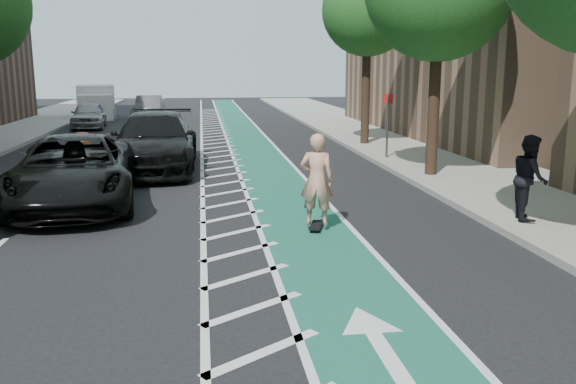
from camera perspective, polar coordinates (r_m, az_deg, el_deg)
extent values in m
plane|color=black|center=(10.34, -12.35, -8.18)|extent=(120.00, 120.00, 0.00)
cube|color=#17503E|center=(20.12, -1.75, 1.78)|extent=(2.00, 90.00, 0.01)
cube|color=silver|center=(20.01, -6.03, 1.67)|extent=(1.40, 90.00, 0.01)
cube|color=gray|center=(21.79, 15.51, 2.31)|extent=(5.00, 90.00, 0.15)
cube|color=gray|center=(20.93, 9.34, 2.23)|extent=(0.12, 90.00, 0.16)
cylinder|color=#382619|center=(19.10, 13.80, 7.56)|extent=(0.36, 0.36, 4.40)
cylinder|color=#382619|center=(26.68, 7.41, 8.88)|extent=(0.36, 0.36, 4.40)
sphere|color=#1B531C|center=(26.76, 7.62, 16.60)|extent=(4.20, 4.20, 4.20)
cylinder|color=#4C4C4C|center=(22.84, 9.27, 5.85)|extent=(0.08, 0.08, 2.40)
cube|color=red|center=(22.76, 9.36, 8.60)|extent=(0.35, 0.02, 0.35)
cube|color=black|center=(13.20, 2.66, -3.12)|extent=(0.46, 0.85, 0.03)
cylinder|color=black|center=(13.48, 2.43, -3.07)|extent=(0.05, 0.07, 0.06)
cylinder|color=black|center=(13.47, 3.14, -3.10)|extent=(0.05, 0.07, 0.06)
cylinder|color=black|center=(12.96, 2.15, -3.68)|extent=(0.05, 0.07, 0.06)
cylinder|color=black|center=(12.94, 2.89, -3.71)|extent=(0.05, 0.07, 0.06)
imported|color=tan|center=(12.98, 2.70, 1.17)|extent=(0.83, 0.66, 1.98)
imported|color=black|center=(16.25, -19.44, 1.85)|extent=(3.51, 6.56, 1.75)
imported|color=black|center=(21.11, -12.32, 4.62)|extent=(2.80, 6.68, 1.93)
imported|color=#9B9BA0|center=(36.66, -18.15, 6.86)|extent=(2.12, 4.52, 1.50)
imported|color=#58595D|center=(42.38, -12.88, 7.75)|extent=(1.73, 4.70, 1.54)
imported|color=black|center=(14.29, 21.67, 1.27)|extent=(0.95, 1.08, 1.87)
cube|color=white|center=(44.58, -17.49, 8.12)|extent=(2.89, 3.82, 2.20)
cube|color=white|center=(41.96, -17.54, 7.55)|extent=(2.42, 2.05, 1.65)
cylinder|color=black|center=(41.59, -18.88, 6.82)|extent=(0.38, 0.80, 0.77)
cylinder|color=black|center=(41.54, -16.14, 6.98)|extent=(0.38, 0.80, 0.77)
cylinder|color=black|center=(45.54, -18.66, 7.20)|extent=(0.38, 0.80, 0.77)
cylinder|color=black|center=(45.49, -16.15, 7.35)|extent=(0.38, 0.80, 0.77)
cylinder|color=#DF610B|center=(19.48, -21.38, 1.94)|extent=(0.50, 0.50, 0.87)
cylinder|color=silver|center=(19.50, -21.35, 1.52)|extent=(0.51, 0.51, 0.12)
cylinder|color=silver|center=(19.46, -21.40, 2.30)|extent=(0.51, 0.51, 0.12)
cylinder|color=black|center=(19.55, -21.29, 0.73)|extent=(0.64, 0.64, 0.04)
cylinder|color=orange|center=(19.62, -15.68, 2.33)|extent=(0.49, 0.49, 0.84)
cylinder|color=silver|center=(19.64, -15.66, 1.92)|extent=(0.50, 0.50, 0.11)
cylinder|color=silver|center=(19.60, -15.70, 2.68)|extent=(0.50, 0.50, 0.11)
cylinder|color=black|center=(19.69, -15.61, 1.17)|extent=(0.62, 0.62, 0.04)
cylinder|color=#E84A0C|center=(26.28, -18.65, 4.39)|extent=(0.47, 0.47, 0.81)
cylinder|color=silver|center=(26.29, -18.63, 4.10)|extent=(0.48, 0.48, 0.11)
cylinder|color=silver|center=(26.26, -18.66, 4.65)|extent=(0.48, 0.48, 0.11)
cylinder|color=black|center=(26.32, -18.59, 3.55)|extent=(0.60, 0.60, 0.04)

